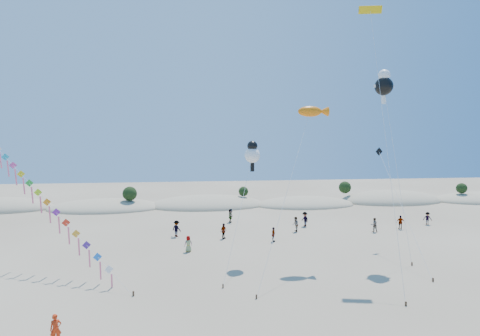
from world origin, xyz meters
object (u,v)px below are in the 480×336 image
at_px(fish_kite, 313,112).
at_px(parafoil_kite, 371,16).
at_px(kite_train, 2,155).
at_px(flyer_foreground, 56,329).

height_order(fish_kite, parafoil_kite, parafoil_kite).
distance_m(fish_kite, parafoil_kite, 9.90).
height_order(kite_train, flyer_foreground, kite_train).
bearing_deg(fish_kite, flyer_foreground, -143.20).
bearing_deg(kite_train, flyer_foreground, -60.22).
bearing_deg(flyer_foreground, kite_train, 96.12).
relative_size(fish_kite, parafoil_kite, 0.61).
height_order(parafoil_kite, flyer_foreground, parafoil_kite).
xyz_separation_m(fish_kite, parafoil_kite, (4.89, -1.13, 8.54)).
distance_m(kite_train, flyer_foreground, 22.04).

